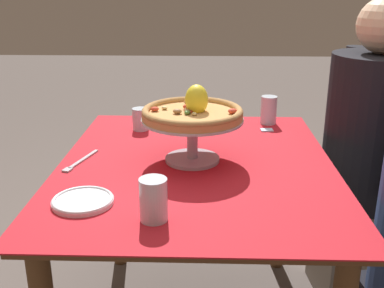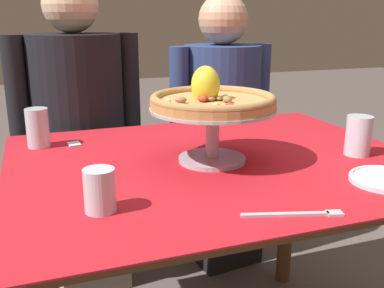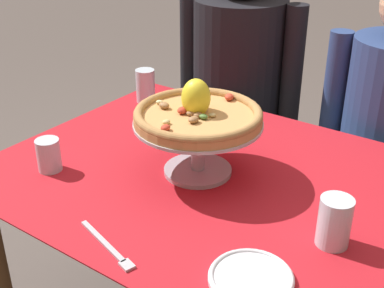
# 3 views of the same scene
# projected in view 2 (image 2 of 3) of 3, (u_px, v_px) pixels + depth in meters

# --- Properties ---
(dining_table) EXTENTS (1.13, 0.92, 0.72)m
(dining_table) POSITION_uv_depth(u_px,v_px,m) (216.00, 195.00, 1.27)
(dining_table) COLOR brown
(dining_table) RESTS_ON ground
(pizza_stand) EXTENTS (0.34, 0.34, 0.15)m
(pizza_stand) POSITION_uv_depth(u_px,v_px,m) (213.00, 126.00, 1.20)
(pizza_stand) COLOR #B7B7C1
(pizza_stand) RESTS_ON dining_table
(pizza) EXTENTS (0.34, 0.34, 0.11)m
(pizza) POSITION_uv_depth(u_px,v_px,m) (212.00, 99.00, 1.18)
(pizza) COLOR tan
(pizza) RESTS_ON pizza_stand
(water_glass_side_right) EXTENTS (0.07, 0.07, 0.11)m
(water_glass_side_right) POSITION_uv_depth(u_px,v_px,m) (358.00, 138.00, 1.27)
(water_glass_side_right) COLOR silver
(water_glass_side_right) RESTS_ON dining_table
(water_glass_back_left) EXTENTS (0.07, 0.07, 0.12)m
(water_glass_back_left) POSITION_uv_depth(u_px,v_px,m) (38.00, 130.00, 1.35)
(water_glass_back_left) COLOR silver
(water_glass_back_left) RESTS_ON dining_table
(water_glass_front_left) EXTENTS (0.07, 0.07, 0.09)m
(water_glass_front_left) POSITION_uv_depth(u_px,v_px,m) (100.00, 193.00, 0.90)
(water_glass_front_left) COLOR silver
(water_glass_front_left) RESTS_ON dining_table
(dinner_fork) EXTENTS (0.20, 0.08, 0.01)m
(dinner_fork) POSITION_uv_depth(u_px,v_px,m) (298.00, 214.00, 0.89)
(dinner_fork) COLOR #B7B7C1
(dinner_fork) RESTS_ON dining_table
(sugar_packet) EXTENTS (0.04, 0.05, 0.00)m
(sugar_packet) POSITION_uv_depth(u_px,v_px,m) (74.00, 144.00, 1.38)
(sugar_packet) COLOR silver
(sugar_packet) RESTS_ON dining_table
(diner_left) EXTENTS (0.52, 0.40, 1.26)m
(diner_left) POSITION_uv_depth(u_px,v_px,m) (80.00, 142.00, 1.79)
(diner_left) COLOR gray
(diner_left) RESTS_ON ground
(diner_right) EXTENTS (0.49, 0.37, 1.20)m
(diner_right) POSITION_uv_depth(u_px,v_px,m) (221.00, 138.00, 1.99)
(diner_right) COLOR black
(diner_right) RESTS_ON ground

